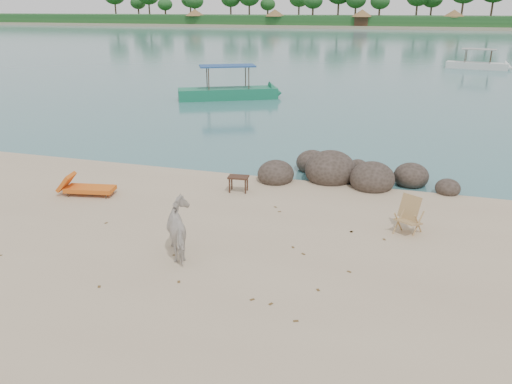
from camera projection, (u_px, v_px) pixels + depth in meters
The scene contains 11 objects.
water at pixel (388, 38), 92.27m from camera, with size 400.00×400.00×0.00m, color #326265.
far_shore at pixel (400, 24), 164.09m from camera, with size 420.00×90.00×1.40m, color tan.
far_scenery at pixel (397, 15), 133.09m from camera, with size 420.00×18.00×9.50m.
boulders at pixel (343, 173), 16.54m from camera, with size 6.39×2.99×1.27m.
cow at pixel (182, 230), 11.46m from camera, with size 0.67×1.46×1.23m, color silver.
side_table at pixel (238, 185), 15.45m from camera, with size 0.62×0.40×0.50m, color #361D15, non-canonical shape.
lounge_chair at pixel (90, 187), 15.20m from camera, with size 1.84×0.64×0.55m, color orange, non-canonical shape.
deck_chair at pixel (409, 217), 12.56m from camera, with size 0.58×0.64×0.91m, color #A27951, non-canonical shape.
boat_near at pixel (227, 71), 30.89m from camera, with size 6.91×1.55×3.36m, color #17704E, non-canonical shape.
boat_mid at pixel (479, 52), 46.04m from camera, with size 6.02×1.35×2.93m, color silver, non-canonical shape.
dead_leaves at pixel (255, 261), 11.34m from camera, with size 8.63×7.04×0.00m.
Camera 1 is at (4.18, -9.42, 5.45)m, focal length 35.00 mm.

